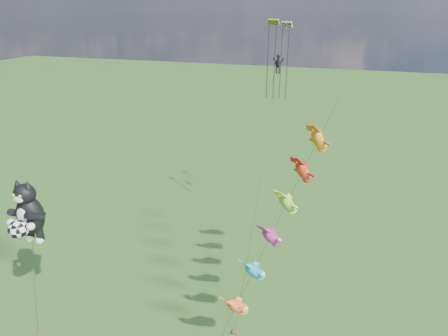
% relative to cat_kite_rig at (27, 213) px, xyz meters
% --- Properties ---
extents(ground, '(300.00, 300.00, 0.00)m').
position_rel_cat_kite_rig_xyz_m(ground, '(4.24, 2.68, -9.45)').
color(ground, '#183F0F').
extents(cat_kite_rig, '(2.64, 4.15, 12.14)m').
position_rel_cat_kite_rig_xyz_m(cat_kite_rig, '(0.00, 0.00, 0.00)').
color(cat_kite_rig, brown).
rests_on(cat_kite_rig, ground).
extents(fish_windsock_rig, '(7.05, 14.43, 17.54)m').
position_rel_cat_kite_rig_xyz_m(fish_windsock_rig, '(18.31, 4.22, 0.40)').
color(fish_windsock_rig, brown).
rests_on(fish_windsock_rig, ground).
extents(parafoil_rig, '(1.75, 17.55, 22.86)m').
position_rel_cat_kite_rig_xyz_m(parafoil_rig, '(15.31, 17.23, 9.51)').
color(parafoil_rig, brown).
rests_on(parafoil_rig, ground).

